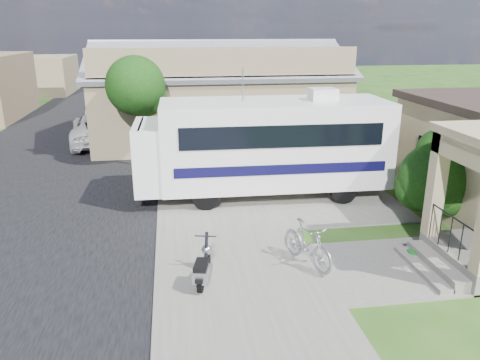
{
  "coord_description": "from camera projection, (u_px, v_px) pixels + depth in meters",
  "views": [
    {
      "loc": [
        -2.46,
        -10.52,
        5.6
      ],
      "look_at": [
        -0.5,
        2.5,
        1.3
      ],
      "focal_mm": 35.0,
      "sensor_mm": 36.0,
      "label": 1
    }
  ],
  "objects": [
    {
      "name": "bicycle",
      "position": [
        307.0,
        246.0,
        11.37
      ],
      "size": [
        1.16,
        1.88,
        1.1
      ],
      "primitive_type": "imported",
      "rotation": [
        0.0,
        0.0,
        0.39
      ],
      "color": "#94939A",
      "rests_on": "ground"
    },
    {
      "name": "driveway_slab",
      "position": [
        288.0,
        194.0,
        16.41
      ],
      "size": [
        7.0,
        6.0,
        0.05
      ],
      "primitive_type": "cube",
      "color": "#5E5B54",
      "rests_on": "ground"
    },
    {
      "name": "walk_slab",
      "position": [
        402.0,
        267.0,
        11.45
      ],
      "size": [
        4.0,
        3.0,
        0.05
      ],
      "primitive_type": "cube",
      "color": "#5E5B54",
      "rests_on": "ground"
    },
    {
      "name": "street_tree_c",
      "position": [
        152.0,
        61.0,
        36.86
      ],
      "size": [
        2.44,
        2.4,
        4.42
      ],
      "color": "#302015",
      "rests_on": "ground"
    },
    {
      "name": "shrub",
      "position": [
        436.0,
        175.0,
        13.81
      ],
      "size": [
        2.32,
        2.22,
        2.85
      ],
      "color": "#302015",
      "rests_on": "ground"
    },
    {
      "name": "ground",
      "position": [
        274.0,
        257.0,
        11.98
      ],
      "size": [
        120.0,
        120.0,
        0.0
      ],
      "primitive_type": "plane",
      "color": "#224212"
    },
    {
      "name": "street_slab",
      "position": [
        55.0,
        163.0,
        20.32
      ],
      "size": [
        9.0,
        80.0,
        0.02
      ],
      "primitive_type": "cube",
      "color": "black",
      "rests_on": "ground"
    },
    {
      "name": "street_tree_b",
      "position": [
        147.0,
        66.0,
        28.31
      ],
      "size": [
        2.44,
        2.4,
        4.73
      ],
      "color": "#302015",
      "rests_on": "ground"
    },
    {
      "name": "scooter",
      "position": [
        203.0,
        267.0,
        10.57
      ],
      "size": [
        0.64,
        1.46,
        0.96
      ],
      "rotation": [
        0.0,
        0.0,
        -0.22
      ],
      "color": "black",
      "rests_on": "ground"
    },
    {
      "name": "motorhome",
      "position": [
        265.0,
        144.0,
        15.84
      ],
      "size": [
        8.49,
        2.9,
        4.33
      ],
      "rotation": [
        0.0,
        0.0,
        -0.02
      ],
      "color": "silver",
      "rests_on": "ground"
    },
    {
      "name": "street_tree_a",
      "position": [
        138.0,
        89.0,
        18.96
      ],
      "size": [
        2.44,
        2.4,
        4.58
      ],
      "color": "#302015",
      "rests_on": "ground"
    },
    {
      "name": "van",
      "position": [
        108.0,
        105.0,
        30.15
      ],
      "size": [
        2.31,
        5.67,
        1.64
      ],
      "primitive_type": "imported",
      "rotation": [
        0.0,
        0.0,
        0.0
      ],
      "color": "silver",
      "rests_on": "ground"
    },
    {
      "name": "distant_bldg_near",
      "position": [
        25.0,
        75.0,
        41.33
      ],
      "size": [
        8.0,
        7.0,
        3.2
      ],
      "primitive_type": "cube",
      "color": "#836D52",
      "rests_on": "ground"
    },
    {
      "name": "warehouse",
      "position": [
        217.0,
        100.0,
        24.49
      ],
      "size": [
        12.5,
        8.4,
        5.04
      ],
      "color": "#836D52",
      "rests_on": "ground"
    },
    {
      "name": "pickup_truck",
      "position": [
        98.0,
        129.0,
        23.52
      ],
      "size": [
        3.23,
        5.8,
        1.53
      ],
      "primitive_type": "imported",
      "rotation": [
        0.0,
        0.0,
        3.27
      ],
      "color": "silver",
      "rests_on": "ground"
    },
    {
      "name": "garden_hose",
      "position": [
        415.0,
        255.0,
        11.91
      ],
      "size": [
        0.37,
        0.37,
        0.17
      ],
      "primitive_type": "cylinder",
      "color": "#14661C",
      "rests_on": "ground"
    },
    {
      "name": "sidewalk_slab",
      "position": [
        205.0,
        156.0,
        21.23
      ],
      "size": [
        4.0,
        80.0,
        0.06
      ],
      "primitive_type": "cube",
      "color": "#5E5B54",
      "rests_on": "ground"
    }
  ]
}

